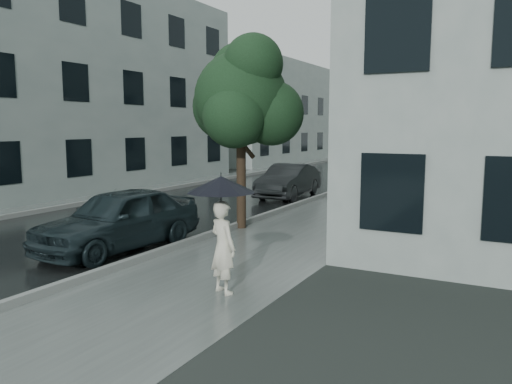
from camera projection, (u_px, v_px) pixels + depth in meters
The scene contains 14 objects.
ground at pixel (206, 270), 9.98m from camera, with size 120.00×120.00×0.00m, color black.
sidewalk at pixel (374, 197), 20.37m from camera, with size 3.50×60.00×0.01m, color slate.
kerb_near at pixel (332, 192), 21.21m from camera, with size 0.15×60.00×0.15m, color slate.
asphalt_road at pixel (259, 189), 22.84m from camera, with size 6.85×60.00×0.00m, color black.
kerb_far at pixel (196, 184), 24.46m from camera, with size 0.15×60.00×0.15m, color slate.
sidewalk_far at pixel (181, 184), 24.90m from camera, with size 1.70×60.00×0.01m, color #4C5451.
building_far_a at pixel (50, 85), 22.77m from camera, with size 7.02×20.00×9.50m.
building_far_b at pixel (267, 113), 42.13m from camera, with size 7.02×18.00×8.00m.
pedestrian at pixel (223, 247), 8.51m from camera, with size 0.58×0.38×1.60m, color beige.
umbrella at pixel (221, 184), 8.37m from camera, with size 1.32×1.32×1.14m.
street_tree at pixel (243, 97), 13.77m from camera, with size 3.37×3.06×5.30m.
lamp_post at pixel (356, 131), 22.10m from camera, with size 0.84×0.40×4.64m.
car_near at pixel (119, 219), 11.59m from camera, with size 1.70×4.22×1.44m, color black.
car_far at pixel (289, 181), 20.19m from camera, with size 1.42×4.08×1.34m, color #242729.
Camera 1 is at (5.44, -8.08, 2.85)m, focal length 35.00 mm.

